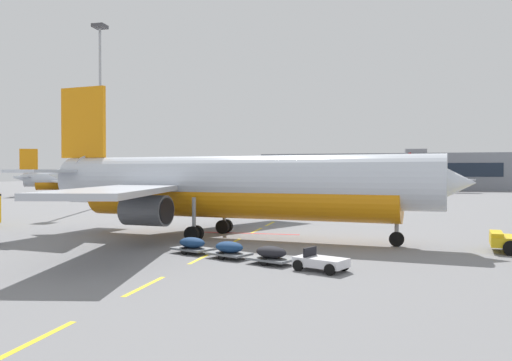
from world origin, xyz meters
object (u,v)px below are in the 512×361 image
(airliner_mid_left, at_px, (416,179))
(baggage_train, at_px, (250,252))
(airliner_foreground, at_px, (227,186))
(apron_light_mast_near, at_px, (100,94))
(airliner_far_center, at_px, (83,181))

(airliner_mid_left, height_order, baggage_train, airliner_mid_left)
(airliner_foreground, xyz_separation_m, apron_light_mast_near, (-27.53, 29.27, 12.21))
(airliner_foreground, xyz_separation_m, baggage_train, (4.12, -9.46, -3.42))
(airliner_foreground, xyz_separation_m, airliner_mid_left, (20.55, 89.79, -0.71))
(airliner_mid_left, bearing_deg, airliner_foreground, -102.89)
(airliner_far_center, height_order, apron_light_mast_near, apron_light_mast_near)
(airliner_foreground, relative_size, airliner_mid_left, 1.22)
(airliner_foreground, distance_m, baggage_train, 10.87)
(baggage_train, bearing_deg, airliner_foreground, 113.54)
(airliner_mid_left, distance_m, apron_light_mast_near, 78.37)
(airliner_far_center, bearing_deg, baggage_train, -52.37)
(apron_light_mast_near, bearing_deg, airliner_far_center, 125.46)
(airliner_far_center, xyz_separation_m, apron_light_mast_near, (21.78, -30.58, 12.98))
(airliner_far_center, distance_m, apron_light_mast_near, 39.73)
(airliner_foreground, height_order, airliner_mid_left, airliner_foreground)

